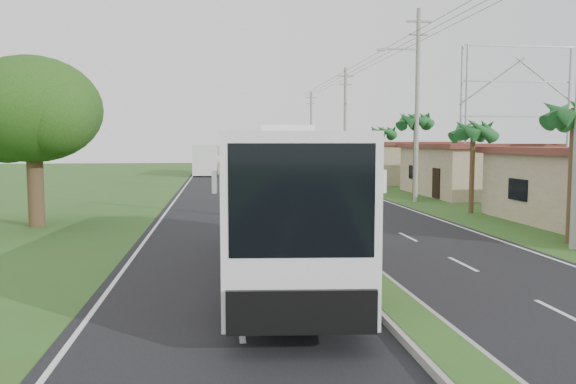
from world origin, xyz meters
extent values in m
plane|color=#38541F|center=(0.00, 0.00, 0.00)|extent=(180.00, 180.00, 0.00)
cube|color=black|center=(0.00, 20.00, 0.01)|extent=(14.00, 160.00, 0.02)
cube|color=gray|center=(0.00, 20.00, 0.10)|extent=(1.20, 160.00, 0.17)
cube|color=#38541F|center=(0.00, 20.00, 0.18)|extent=(0.95, 160.00, 0.02)
cube|color=silver|center=(-6.70, 20.00, 0.00)|extent=(0.12, 160.00, 0.01)
cube|color=silver|center=(6.70, 20.00, 0.00)|extent=(0.12, 160.00, 0.01)
cube|color=tan|center=(14.00, 22.00, 1.68)|extent=(7.00, 10.00, 3.35)
cube|color=#5B2520|center=(14.00, 22.00, 3.51)|extent=(7.60, 10.60, 0.32)
cube|color=tan|center=(14.00, 36.00, 1.75)|extent=(8.00, 11.00, 3.50)
cube|color=#5B2520|center=(14.00, 36.00, 3.66)|extent=(8.60, 11.60, 0.32)
cylinder|color=#473321|center=(9.00, 3.00, 2.50)|extent=(0.26, 0.26, 5.00)
cylinder|color=#473321|center=(9.40, 12.00, 2.30)|extent=(0.26, 0.26, 4.60)
cylinder|color=#473321|center=(8.80, 19.00, 2.70)|extent=(0.26, 0.26, 5.40)
cylinder|color=#473321|center=(9.30, 28.00, 2.40)|extent=(0.26, 0.26, 4.80)
cylinder|color=#473321|center=(-12.00, 10.00, 2.00)|extent=(0.70, 0.70, 4.00)
ellipsoid|color=#204011|center=(-12.00, 10.00, 5.20)|extent=(6.00, 6.00, 4.68)
sphere|color=#204011|center=(-13.40, 10.80, 4.70)|extent=(3.80, 3.80, 3.80)
sphere|color=#204011|center=(-10.80, 9.00, 4.90)|extent=(3.40, 3.40, 3.40)
cylinder|color=gray|center=(8.50, 18.00, 6.00)|extent=(0.28, 0.28, 12.00)
cube|color=gray|center=(8.50, 18.00, 11.20)|extent=(1.60, 0.12, 0.12)
cube|color=gray|center=(8.50, 18.00, 10.40)|extent=(1.20, 0.10, 0.10)
cube|color=gray|center=(7.30, 18.00, 9.50)|extent=(2.40, 0.10, 0.10)
cylinder|color=gray|center=(8.50, 38.00, 5.50)|extent=(0.28, 0.28, 11.00)
cube|color=gray|center=(8.50, 38.00, 10.20)|extent=(1.60, 0.12, 0.12)
cube|color=gray|center=(8.50, 38.00, 9.40)|extent=(1.20, 0.10, 0.10)
cylinder|color=gray|center=(8.50, 58.00, 5.25)|extent=(0.28, 0.28, 10.50)
cube|color=gray|center=(8.50, 58.00, 9.70)|extent=(1.60, 0.12, 0.12)
cube|color=gray|center=(8.50, 58.00, 8.90)|extent=(1.20, 0.10, 0.10)
cylinder|color=gray|center=(17.00, 29.50, 6.00)|extent=(0.18, 0.18, 12.00)
cylinder|color=gray|center=(27.00, 29.50, 6.00)|extent=(0.18, 0.18, 12.00)
cylinder|color=gray|center=(17.00, 30.50, 6.00)|extent=(0.18, 0.18, 12.00)
cylinder|color=gray|center=(27.00, 30.50, 6.00)|extent=(0.18, 0.18, 12.00)
cube|color=gray|center=(22.00, 30.00, 6.00)|extent=(10.00, 0.14, 0.14)
cube|color=gray|center=(22.00, 30.00, 9.00)|extent=(10.00, 0.14, 0.14)
cube|color=gray|center=(22.00, 30.00, 12.00)|extent=(10.00, 0.14, 0.14)
cube|color=white|center=(-1.95, -0.41, 2.21)|extent=(3.90, 13.29, 3.44)
cube|color=black|center=(-1.89, 0.25, 2.97)|extent=(3.71, 10.69, 1.38)
cube|color=black|center=(-2.54, -6.87, 2.76)|extent=(2.46, 0.36, 1.93)
cube|color=red|center=(-2.07, -1.71, 1.52)|extent=(3.28, 5.90, 0.60)
cube|color=yellow|center=(-1.92, -0.08, 1.25)|extent=(3.06, 3.51, 0.27)
cube|color=white|center=(-1.83, 0.90, 4.08)|extent=(1.76, 2.75, 0.31)
cylinder|color=black|center=(-3.55, -4.43, 0.57)|extent=(0.45, 1.16, 1.14)
cylinder|color=black|center=(-1.10, -4.65, 0.57)|extent=(0.45, 1.16, 1.14)
cylinder|color=black|center=(-2.87, 3.18, 0.57)|extent=(0.45, 1.16, 1.14)
cylinder|color=black|center=(-0.41, 2.96, 0.57)|extent=(0.45, 1.16, 1.14)
cube|color=white|center=(-4.92, 50.98, 1.83)|extent=(3.45, 12.20, 3.35)
cube|color=black|center=(-4.89, 51.50, 2.84)|extent=(3.28, 9.06, 1.14)
cube|color=orange|center=(-5.00, 49.93, 1.20)|extent=(3.06, 5.93, 0.37)
cylinder|color=black|center=(-6.42, 46.10, 0.50)|extent=(0.38, 1.02, 1.01)
cylinder|color=black|center=(-4.12, 45.94, 0.50)|extent=(0.38, 1.02, 1.01)
cylinder|color=black|center=(-5.76, 55.50, 0.50)|extent=(0.38, 1.02, 1.01)
cylinder|color=black|center=(-3.46, 55.34, 0.50)|extent=(0.38, 1.02, 1.01)
imported|color=black|center=(-1.97, 4.56, 0.56)|extent=(1.91, 0.69, 1.12)
imported|color=maroon|center=(-1.97, 4.56, 1.46)|extent=(0.70, 0.49, 1.82)
camera|label=1|loc=(-3.93, -16.13, 3.73)|focal=35.00mm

